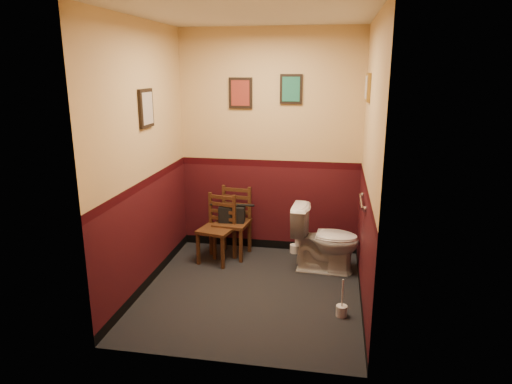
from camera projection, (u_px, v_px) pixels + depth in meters
floor at (252, 291)px, 4.73m from camera, size 2.20×2.40×0.00m
ceiling at (251, 14)px, 4.02m from camera, size 2.20×2.40×0.00m
wall_back at (270, 144)px, 5.51m from camera, size 2.20×0.00×2.70m
wall_front at (221, 197)px, 3.23m from camera, size 2.20×0.00×2.70m
wall_left at (143, 160)px, 4.56m from camera, size 0.00×2.40×2.70m
wall_right at (369, 168)px, 4.19m from camera, size 0.00×2.40×2.70m
grab_bar at (362, 202)px, 4.54m from camera, size 0.05×0.56×0.06m
framed_print_back_a at (241, 93)px, 5.39m from camera, size 0.28×0.04×0.36m
framed_print_back_b at (291, 89)px, 5.28m from camera, size 0.26×0.04×0.34m
framed_print_left at (146, 108)px, 4.52m from camera, size 0.04×0.30×0.38m
framed_print_right at (368, 87)px, 4.58m from camera, size 0.04×0.34×0.28m
toilet at (325, 239)px, 5.13m from camera, size 0.79×0.48×0.75m
toilet_brush at (342, 310)px, 4.24m from camera, size 0.10×0.10×0.37m
chair_left at (218, 229)px, 5.39m from camera, size 0.44×0.44×0.80m
chair_right at (233, 222)px, 5.56m from camera, size 0.44×0.44×0.84m
handbag at (232, 214)px, 5.50m from camera, size 0.32×0.18×0.23m
tp_stack at (299, 243)px, 5.67m from camera, size 0.24×0.14×0.31m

